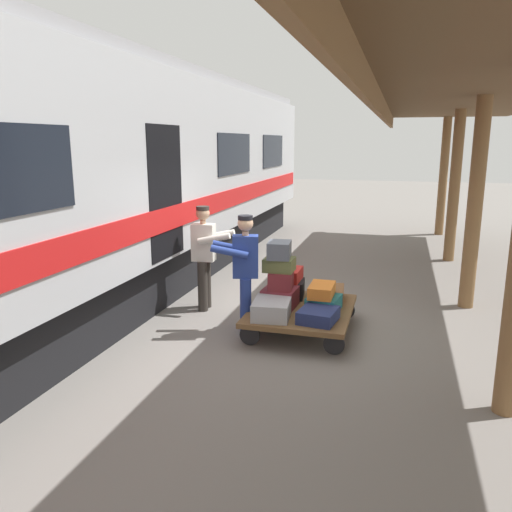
% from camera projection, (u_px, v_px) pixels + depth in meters
% --- Properties ---
extents(ground_plane, '(60.00, 60.00, 0.00)m').
position_uv_depth(ground_plane, '(296.00, 328.00, 7.51)').
color(ground_plane, slate).
extents(platform_canopy, '(3.20, 18.39, 3.56)m').
position_uv_depth(platform_canopy, '(501.00, 93.00, 6.12)').
color(platform_canopy, brown).
rests_on(platform_canopy, ground_plane).
extents(train_car, '(3.02, 18.84, 4.00)m').
position_uv_depth(train_car, '(80.00, 183.00, 8.00)').
color(train_car, '#B7BABF').
rests_on(train_car, ground_plane).
extents(luggage_cart, '(1.42, 1.76, 0.35)m').
position_uv_depth(luggage_cart, '(301.00, 311.00, 7.32)').
color(luggage_cart, brown).
rests_on(luggage_cart, ground_plane).
extents(suitcase_burgundy_valise, '(0.50, 0.48, 0.27)m').
position_uv_depth(suitcase_burgundy_valise, '(280.00, 297.00, 7.37)').
color(suitcase_burgundy_valise, maroon).
rests_on(suitcase_burgundy_valise, luggage_cart).
extents(suitcase_brown_leather, '(0.50, 0.59, 0.20)m').
position_uv_depth(suitcase_brown_leather, '(328.00, 294.00, 7.66)').
color(suitcase_brown_leather, brown).
rests_on(suitcase_brown_leather, luggage_cart).
extents(suitcase_navy_fabric, '(0.54, 0.59, 0.17)m').
position_uv_depth(suitcase_navy_fabric, '(318.00, 315.00, 6.75)').
color(suitcase_navy_fabric, navy).
rests_on(suitcase_navy_fabric, luggage_cart).
extents(suitcase_teal_softside, '(0.49, 0.54, 0.21)m').
position_uv_depth(suitcase_teal_softside, '(324.00, 303.00, 7.20)').
color(suitcase_teal_softside, '#1E666B').
rests_on(suitcase_teal_softside, luggage_cart).
extents(suitcase_black_hardshell, '(0.55, 0.50, 0.26)m').
position_uv_depth(suitcase_black_hardshell, '(287.00, 288.00, 7.83)').
color(suitcase_black_hardshell, black).
rests_on(suitcase_black_hardshell, luggage_cart).
extents(suitcase_gray_aluminum, '(0.56, 0.68, 0.24)m').
position_uv_depth(suitcase_gray_aluminum, '(272.00, 309.00, 6.92)').
color(suitcase_gray_aluminum, '#9EA0A5').
rests_on(suitcase_gray_aluminum, luggage_cart).
extents(suitcase_maroon_trunk, '(0.36, 0.43, 0.26)m').
position_uv_depth(suitcase_maroon_trunk, '(281.00, 280.00, 7.29)').
color(suitcase_maroon_trunk, maroon).
rests_on(suitcase_maroon_trunk, suitcase_burgundy_valise).
extents(suitcase_orange_carryall, '(0.33, 0.54, 0.17)m').
position_uv_depth(suitcase_orange_carryall, '(322.00, 290.00, 7.18)').
color(suitcase_orange_carryall, '#CC6B23').
rests_on(suitcase_orange_carryall, suitcase_teal_softside).
extents(suitcase_olive_duffel, '(0.42, 0.37, 0.19)m').
position_uv_depth(suitcase_olive_duffel, '(279.00, 264.00, 7.27)').
color(suitcase_olive_duffel, brown).
rests_on(suitcase_olive_duffel, suitcase_maroon_trunk).
extents(suitcase_slate_roller, '(0.36, 0.44, 0.24)m').
position_uv_depth(suitcase_slate_roller, '(279.00, 250.00, 7.22)').
color(suitcase_slate_roller, '#4C515B').
rests_on(suitcase_slate_roller, suitcase_olive_duffel).
extents(suitcase_red_plastic, '(0.35, 0.52, 0.19)m').
position_uv_depth(suitcase_red_plastic, '(289.00, 275.00, 7.76)').
color(suitcase_red_plastic, '#AD231E').
rests_on(suitcase_red_plastic, suitcase_black_hardshell).
extents(porter_in_overalls, '(0.73, 0.55, 1.70)m').
position_uv_depth(porter_in_overalls, '(244.00, 270.00, 7.17)').
color(porter_in_overalls, navy).
rests_on(porter_in_overalls, ground_plane).
extents(porter_by_door, '(0.69, 0.47, 1.70)m').
position_uv_depth(porter_by_door, '(205.00, 254.00, 8.16)').
color(porter_by_door, '#332D28').
rests_on(porter_by_door, ground_plane).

